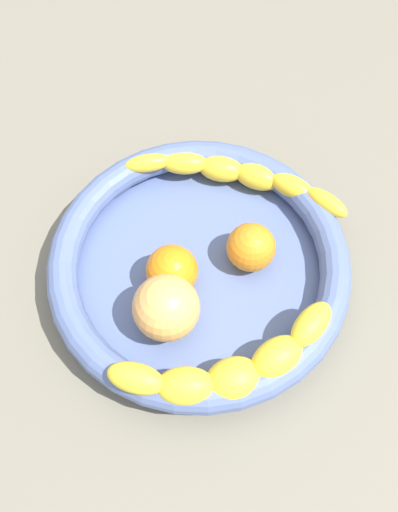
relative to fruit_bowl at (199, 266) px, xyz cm
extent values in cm
cube|color=#6C6858|center=(0.00, 0.00, -4.20)|extent=(120.00, 120.00, 3.00)
cylinder|color=#526496|center=(0.00, 0.00, -1.74)|extent=(30.10, 30.10, 1.91)
torus|color=#526496|center=(0.00, 0.00, 0.87)|extent=(32.42, 32.42, 3.31)
ellipsoid|color=yellow|center=(11.07, -11.02, 2.23)|extent=(3.89, 5.75, 2.09)
ellipsoid|color=yellow|center=(12.26, -6.91, 1.67)|extent=(3.52, 5.74, 2.54)
ellipsoid|color=yellow|center=(12.70, -2.66, 1.10)|extent=(3.06, 5.40, 2.99)
ellipsoid|color=yellow|center=(12.38, 1.61, 1.10)|extent=(3.82, 5.77, 2.99)
ellipsoid|color=yellow|center=(11.31, 5.75, 1.67)|extent=(4.19, 5.90, 2.54)
ellipsoid|color=yellow|center=(9.52, 9.63, 2.23)|extent=(4.48, 5.68, 2.09)
ellipsoid|color=yellow|center=(-14.41, 1.10, 2.86)|extent=(3.31, 5.77, 2.85)
ellipsoid|color=yellow|center=(-13.38, -3.39, 2.13)|extent=(5.37, 6.48, 3.62)
ellipsoid|color=yellow|center=(-11.14, -7.42, 1.41)|extent=(6.85, 7.08, 4.39)
ellipsoid|color=yellow|center=(-7.87, -10.67, 2.13)|extent=(6.62, 6.22, 3.62)
ellipsoid|color=yellow|center=(-3.82, -12.88, 2.86)|extent=(6.20, 4.62, 2.85)
sphere|color=orange|center=(3.02, -4.80, 1.86)|extent=(5.29, 5.29, 5.29)
sphere|color=orange|center=(-2.44, 2.11, 1.96)|extent=(5.50, 5.50, 5.50)
sphere|color=#EFA856|center=(-6.79, 1.05, 2.62)|extent=(6.81, 6.81, 6.81)
camera|label=1|loc=(-26.36, -9.33, 53.41)|focal=39.11mm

